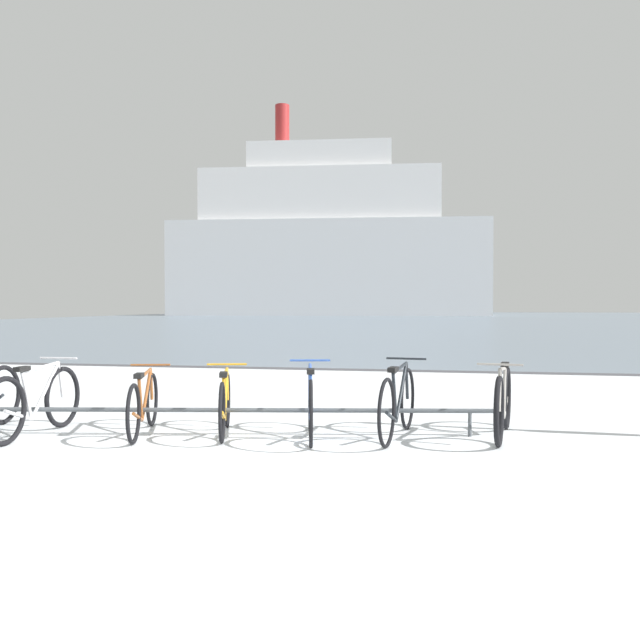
{
  "coord_description": "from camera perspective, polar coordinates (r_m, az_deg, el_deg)",
  "views": [
    {
      "loc": [
        2.19,
        -4.94,
        1.45
      ],
      "look_at": [
        0.0,
        6.21,
        1.18
      ],
      "focal_mm": 38.64,
      "sensor_mm": 36.0,
      "label": 1
    }
  ],
  "objects": [
    {
      "name": "bicycle_6",
      "position": [
        7.76,
        14.92,
        -6.62
      ],
      "size": [
        0.46,
        1.8,
        0.84
      ],
      "color": "black",
      "rests_on": "ground"
    },
    {
      "name": "ferry_ship",
      "position": [
        88.57,
        0.51,
        6.26
      ],
      "size": [
        40.66,
        13.66,
        26.99
      ],
      "color": "silver",
      "rests_on": "ground"
    },
    {
      "name": "bicycle_2",
      "position": [
        7.94,
        -14.41,
        -6.74
      ],
      "size": [
        0.58,
        1.66,
        0.74
      ],
      "color": "black",
      "rests_on": "ground"
    },
    {
      "name": "bicycle_4",
      "position": [
        7.48,
        -0.81,
        -6.94
      ],
      "size": [
        0.52,
        1.67,
        0.82
      ],
      "color": "black",
      "rests_on": "ground"
    },
    {
      "name": "bicycle_1",
      "position": [
        8.2,
        -22.47,
        -6.28
      ],
      "size": [
        0.46,
        1.8,
        0.83
      ],
      "color": "black",
      "rests_on": "ground"
    },
    {
      "name": "ground",
      "position": [
        58.9,
        8.95,
        -0.13
      ],
      "size": [
        80.0,
        132.0,
        0.08
      ],
      "color": "silver"
    },
    {
      "name": "bicycle_3",
      "position": [
        7.74,
        -7.88,
        -6.86
      ],
      "size": [
        0.56,
        1.54,
        0.76
      ],
      "color": "black",
      "rests_on": "ground"
    },
    {
      "name": "bike_rack",
      "position": [
        7.7,
        -7.65,
        -7.46
      ],
      "size": [
        5.82,
        1.06,
        0.31
      ],
      "color": "#4C5156",
      "rests_on": "ground"
    },
    {
      "name": "bicycle_5",
      "position": [
        7.53,
        6.47,
        -6.83
      ],
      "size": [
        0.46,
        1.79,
        0.84
      ],
      "color": "black",
      "rests_on": "ground"
    }
  ]
}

